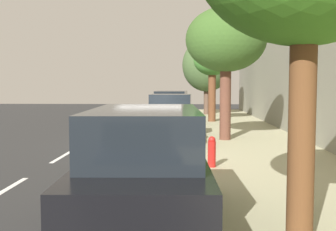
{
  "coord_description": "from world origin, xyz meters",
  "views": [
    {
      "loc": [
        1.39,
        -16.26,
        2.38
      ],
      "look_at": [
        0.77,
        -0.92,
        1.22
      ],
      "focal_mm": 44.45,
      "sensor_mm": 36.0,
      "label": 1
    }
  ],
  "objects_px": {
    "parked_sedan_green_farthest": "(176,105)",
    "fire_hydrant": "(212,151)",
    "parked_suv_black_second": "(145,169)",
    "street_tree_mid_block": "(226,41)",
    "cyclist_with_backpack": "(186,121)",
    "parked_pickup_white_mid": "(169,120)",
    "parked_suv_grey_far": "(172,108)",
    "street_tree_far_end": "(212,62)",
    "street_tree_corner": "(207,65)",
    "bicycle_at_curb": "(181,135)"
  },
  "relations": [
    {
      "from": "street_tree_far_end",
      "to": "fire_hydrant",
      "type": "distance_m",
      "value": 14.31
    },
    {
      "from": "parked_suv_grey_far",
      "to": "parked_suv_black_second",
      "type": "bearing_deg",
      "value": -89.57
    },
    {
      "from": "parked_suv_black_second",
      "to": "cyclist_with_backpack",
      "type": "distance_m",
      "value": 9.29
    },
    {
      "from": "parked_suv_black_second",
      "to": "street_tree_far_end",
      "type": "relative_size",
      "value": 1.03
    },
    {
      "from": "fire_hydrant",
      "to": "street_tree_corner",
      "type": "bearing_deg",
      "value": 87.42
    },
    {
      "from": "parked_pickup_white_mid",
      "to": "street_tree_corner",
      "type": "relative_size",
      "value": 0.95
    },
    {
      "from": "fire_hydrant",
      "to": "parked_pickup_white_mid",
      "type": "bearing_deg",
      "value": 103.33
    },
    {
      "from": "parked_sedan_green_farthest",
      "to": "street_tree_far_end",
      "type": "height_order",
      "value": "street_tree_far_end"
    },
    {
      "from": "cyclist_with_backpack",
      "to": "street_tree_corner",
      "type": "relative_size",
      "value": 0.29
    },
    {
      "from": "parked_suv_grey_far",
      "to": "cyclist_with_backpack",
      "type": "xyz_separation_m",
      "value": [
        0.82,
        -8.1,
        -0.05
      ]
    },
    {
      "from": "parked_suv_black_second",
      "to": "fire_hydrant",
      "type": "xyz_separation_m",
      "value": [
        1.37,
        4.63,
        -0.47
      ]
    },
    {
      "from": "street_tree_mid_block",
      "to": "street_tree_far_end",
      "type": "xyz_separation_m",
      "value": [
        -0.0,
        8.28,
        -0.41
      ]
    },
    {
      "from": "parked_suv_black_second",
      "to": "parked_suv_grey_far",
      "type": "relative_size",
      "value": 0.99
    },
    {
      "from": "parked_suv_black_second",
      "to": "bicycle_at_curb",
      "type": "bearing_deg",
      "value": 87.21
    },
    {
      "from": "street_tree_mid_block",
      "to": "cyclist_with_backpack",
      "type": "bearing_deg",
      "value": -147.18
    },
    {
      "from": "parked_suv_grey_far",
      "to": "street_tree_mid_block",
      "type": "relative_size",
      "value": 0.9
    },
    {
      "from": "parked_suv_black_second",
      "to": "bicycle_at_curb",
      "type": "distance_m",
      "value": 9.73
    },
    {
      "from": "parked_pickup_white_mid",
      "to": "bicycle_at_curb",
      "type": "distance_m",
      "value": 1.03
    },
    {
      "from": "parked_suv_black_second",
      "to": "street_tree_mid_block",
      "type": "relative_size",
      "value": 0.89
    },
    {
      "from": "cyclist_with_backpack",
      "to": "street_tree_far_end",
      "type": "relative_size",
      "value": 0.35
    },
    {
      "from": "bicycle_at_curb",
      "to": "cyclist_with_backpack",
      "type": "bearing_deg",
      "value": -63.12
    },
    {
      "from": "parked_pickup_white_mid",
      "to": "parked_suv_grey_far",
      "type": "distance_m",
      "value": 6.93
    },
    {
      "from": "street_tree_corner",
      "to": "street_tree_mid_block",
      "type": "bearing_deg",
      "value": -90.0
    },
    {
      "from": "parked_pickup_white_mid",
      "to": "street_tree_corner",
      "type": "xyz_separation_m",
      "value": [
        2.28,
        14.16,
        2.88
      ]
    },
    {
      "from": "parked_pickup_white_mid",
      "to": "street_tree_corner",
      "type": "distance_m",
      "value": 14.62
    },
    {
      "from": "parked_suv_black_second",
      "to": "street_tree_mid_block",
      "type": "distance_m",
      "value": 10.97
    },
    {
      "from": "parked_suv_black_second",
      "to": "parked_sedan_green_farthest",
      "type": "relative_size",
      "value": 1.08
    },
    {
      "from": "bicycle_at_curb",
      "to": "parked_pickup_white_mid",
      "type": "bearing_deg",
      "value": 123.04
    },
    {
      "from": "parked_sedan_green_farthest",
      "to": "cyclist_with_backpack",
      "type": "distance_m",
      "value": 17.2
    },
    {
      "from": "parked_pickup_white_mid",
      "to": "fire_hydrant",
      "type": "relative_size",
      "value": 6.4
    },
    {
      "from": "bicycle_at_curb",
      "to": "fire_hydrant",
      "type": "distance_m",
      "value": 5.15
    },
    {
      "from": "parked_sedan_green_farthest",
      "to": "fire_hydrant",
      "type": "distance_m",
      "value": 21.87
    },
    {
      "from": "street_tree_mid_block",
      "to": "fire_hydrant",
      "type": "distance_m",
      "value": 6.74
    },
    {
      "from": "parked_sedan_green_farthest",
      "to": "street_tree_corner",
      "type": "height_order",
      "value": "street_tree_corner"
    },
    {
      "from": "parked_suv_grey_far",
      "to": "street_tree_mid_block",
      "type": "distance_m",
      "value": 8.09
    },
    {
      "from": "parked_suv_grey_far",
      "to": "bicycle_at_curb",
      "type": "relative_size",
      "value": 3.35
    },
    {
      "from": "parked_pickup_white_mid",
      "to": "street_tree_mid_block",
      "type": "xyz_separation_m",
      "value": [
        2.28,
        -0.15,
        3.21
      ]
    },
    {
      "from": "street_tree_far_end",
      "to": "street_tree_mid_block",
      "type": "bearing_deg",
      "value": -90.0
    },
    {
      "from": "parked_suv_grey_far",
      "to": "street_tree_far_end",
      "type": "relative_size",
      "value": 1.03
    },
    {
      "from": "parked_pickup_white_mid",
      "to": "cyclist_with_backpack",
      "type": "relative_size",
      "value": 3.33
    },
    {
      "from": "cyclist_with_backpack",
      "to": "street_tree_corner",
      "type": "height_order",
      "value": "street_tree_corner"
    },
    {
      "from": "fire_hydrant",
      "to": "cyclist_with_backpack",
      "type": "bearing_deg",
      "value": 98.31
    },
    {
      "from": "parked_suv_grey_far",
      "to": "parked_sedan_green_farthest",
      "type": "height_order",
      "value": "parked_suv_grey_far"
    },
    {
      "from": "parked_sedan_green_farthest",
      "to": "cyclist_with_backpack",
      "type": "height_order",
      "value": "cyclist_with_backpack"
    },
    {
      "from": "street_tree_mid_block",
      "to": "street_tree_far_end",
      "type": "relative_size",
      "value": 1.15
    },
    {
      "from": "parked_suv_grey_far",
      "to": "parked_sedan_green_farthest",
      "type": "xyz_separation_m",
      "value": [
        0.04,
        9.09,
        -0.27
      ]
    },
    {
      "from": "street_tree_far_end",
      "to": "parked_suv_grey_far",
      "type": "bearing_deg",
      "value": -153.41
    },
    {
      "from": "street_tree_mid_block",
      "to": "parked_pickup_white_mid",
      "type": "bearing_deg",
      "value": 176.25
    },
    {
      "from": "cyclist_with_backpack",
      "to": "fire_hydrant",
      "type": "bearing_deg",
      "value": -81.69
    },
    {
      "from": "parked_suv_black_second",
      "to": "parked_suv_grey_far",
      "type": "xyz_separation_m",
      "value": [
        -0.13,
        17.36,
        0.0
      ]
    }
  ]
}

